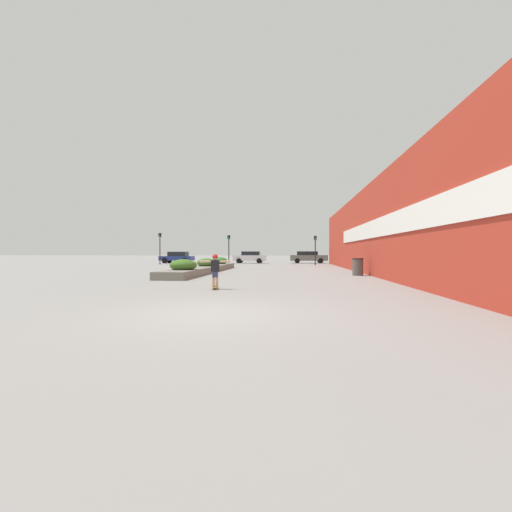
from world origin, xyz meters
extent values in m
plane|color=gray|center=(0.00, 0.00, 0.00)|extent=(300.00, 300.00, 0.00)
cube|color=#B23323|center=(6.74, 15.13, 2.79)|extent=(0.60, 40.30, 5.57)
cube|color=white|center=(6.40, 9.09, 2.73)|extent=(0.06, 28.24, 1.00)
cube|color=slate|center=(-4.34, 16.04, 0.21)|extent=(1.71, 14.96, 0.41)
ellipsoid|color=#3D6623|center=(-4.33, 11.17, 0.67)|extent=(1.53, 1.52, 0.68)
ellipsoid|color=#3D6623|center=(-4.27, 16.29, 0.65)|extent=(1.38, 1.26, 0.63)
ellipsoid|color=#33702D|center=(-4.31, 21.21, 0.66)|extent=(1.20, 1.22, 0.66)
cube|color=olive|center=(-1.13, 5.04, 0.08)|extent=(0.35, 0.80, 0.01)
cylinder|color=beige|center=(-1.26, 5.29, 0.03)|extent=(0.07, 0.06, 0.05)
cylinder|color=beige|center=(-1.09, 5.32, 0.03)|extent=(0.07, 0.06, 0.05)
cylinder|color=beige|center=(-1.16, 4.75, 0.03)|extent=(0.07, 0.06, 0.05)
cylinder|color=beige|center=(-0.99, 4.79, 0.03)|extent=(0.07, 0.06, 0.05)
cylinder|color=tan|center=(-1.19, 5.03, 0.37)|extent=(0.12, 0.12, 0.57)
cylinder|color=tan|center=(-1.06, 5.05, 0.37)|extent=(0.12, 0.12, 0.57)
cube|color=navy|center=(-1.13, 5.04, 0.55)|extent=(0.23, 0.20, 0.20)
cube|color=black|center=(-1.13, 5.04, 0.87)|extent=(0.34, 0.22, 0.44)
cylinder|color=tan|center=(-1.49, 4.97, 1.04)|extent=(0.42, 0.15, 0.07)
cylinder|color=tan|center=(-0.76, 5.11, 1.04)|extent=(0.42, 0.15, 0.07)
sphere|color=tan|center=(-1.13, 5.04, 1.19)|extent=(0.18, 0.18, 0.18)
sphere|color=red|center=(-1.13, 5.04, 1.22)|extent=(0.21, 0.21, 0.21)
cylinder|color=#514C47|center=(5.73, 13.40, 0.49)|extent=(0.63, 0.63, 0.99)
cylinder|color=black|center=(5.73, 13.40, 1.01)|extent=(0.66, 0.66, 0.05)
cube|color=silver|center=(-3.60, 36.45, 0.68)|extent=(4.21, 1.73, 0.71)
cube|color=black|center=(-3.43, 36.45, 1.28)|extent=(2.31, 1.52, 0.48)
cylinder|color=black|center=(-4.90, 35.63, 0.33)|extent=(0.65, 0.22, 0.65)
cylinder|color=black|center=(-4.90, 37.27, 0.33)|extent=(0.65, 0.22, 0.65)
cylinder|color=black|center=(-2.29, 35.63, 0.33)|extent=(0.65, 0.22, 0.65)
cylinder|color=black|center=(-2.29, 37.27, 0.33)|extent=(0.65, 0.22, 0.65)
cube|color=slate|center=(4.03, 37.28, 0.69)|extent=(4.78, 1.83, 0.73)
cube|color=black|center=(3.84, 37.28, 1.29)|extent=(2.63, 1.61, 0.49)
cylinder|color=black|center=(5.52, 38.15, 0.32)|extent=(0.65, 0.22, 0.65)
cylinder|color=black|center=(5.52, 36.42, 0.32)|extent=(0.65, 0.22, 0.65)
cylinder|color=black|center=(2.55, 38.15, 0.32)|extent=(0.65, 0.22, 0.65)
cylinder|color=black|center=(2.55, 36.42, 0.32)|extent=(0.65, 0.22, 0.65)
cube|color=navy|center=(-13.03, 35.52, 0.64)|extent=(4.27, 1.82, 0.56)
cube|color=black|center=(-12.86, 35.52, 1.20)|extent=(2.35, 1.60, 0.57)
cylinder|color=black|center=(-14.35, 34.66, 0.36)|extent=(0.72, 0.22, 0.72)
cylinder|color=black|center=(-14.35, 36.38, 0.36)|extent=(0.72, 0.22, 0.72)
cylinder|color=black|center=(-11.70, 34.66, 0.36)|extent=(0.72, 0.22, 0.72)
cylinder|color=black|center=(-11.70, 36.38, 0.36)|extent=(0.72, 0.22, 0.72)
cube|color=black|center=(14.07, 37.90, 0.70)|extent=(4.14, 1.87, 0.70)
cube|color=black|center=(13.91, 37.90, 1.34)|extent=(2.28, 1.65, 0.58)
cylinder|color=black|center=(15.36, 38.79, 0.35)|extent=(0.71, 0.22, 0.71)
cylinder|color=black|center=(15.36, 37.01, 0.35)|extent=(0.71, 0.22, 0.71)
cylinder|color=black|center=(12.79, 38.79, 0.35)|extent=(0.71, 0.22, 0.71)
cylinder|color=black|center=(12.79, 37.01, 0.35)|extent=(0.71, 0.22, 0.71)
cylinder|color=black|center=(-5.32, 30.83, 1.46)|extent=(0.11, 0.11, 2.91)
cube|color=black|center=(-5.32, 30.83, 3.14)|extent=(0.28, 0.20, 0.45)
sphere|color=#2D2823|center=(-5.32, 30.71, 3.29)|extent=(0.15, 0.15, 0.15)
sphere|color=#2D2823|center=(-5.32, 30.71, 3.14)|extent=(0.15, 0.15, 0.15)
sphere|color=green|center=(-5.32, 30.71, 2.99)|extent=(0.15, 0.15, 0.15)
cylinder|color=black|center=(4.39, 30.22, 1.38)|extent=(0.11, 0.11, 2.76)
cube|color=black|center=(4.39, 30.22, 2.99)|extent=(0.28, 0.20, 0.45)
sphere|color=#2D2823|center=(4.39, 30.10, 3.14)|extent=(0.15, 0.15, 0.15)
sphere|color=#2D2823|center=(4.39, 30.10, 2.99)|extent=(0.15, 0.15, 0.15)
sphere|color=green|center=(4.39, 30.10, 2.84)|extent=(0.15, 0.15, 0.15)
cylinder|color=black|center=(-13.41, 30.69, 1.60)|extent=(0.11, 0.11, 3.19)
cube|color=black|center=(-13.41, 30.69, 3.42)|extent=(0.28, 0.20, 0.45)
sphere|color=#2D2823|center=(-13.41, 30.57, 3.57)|extent=(0.15, 0.15, 0.15)
sphere|color=#2D2823|center=(-13.41, 30.57, 3.42)|extent=(0.15, 0.15, 0.15)
sphere|color=green|center=(-13.41, 30.57, 3.27)|extent=(0.15, 0.15, 0.15)
camera|label=1|loc=(1.72, -7.65, 1.38)|focal=24.00mm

